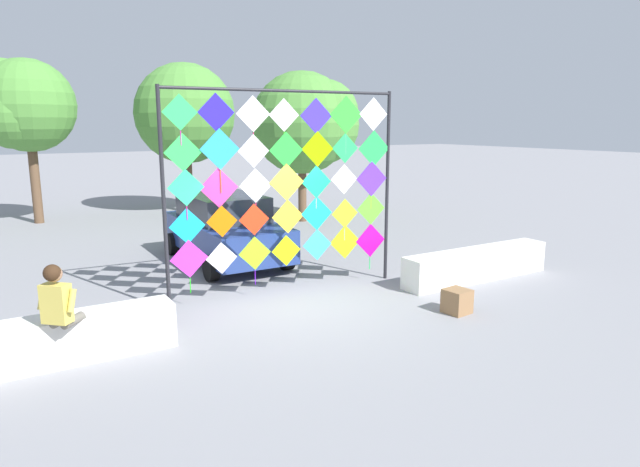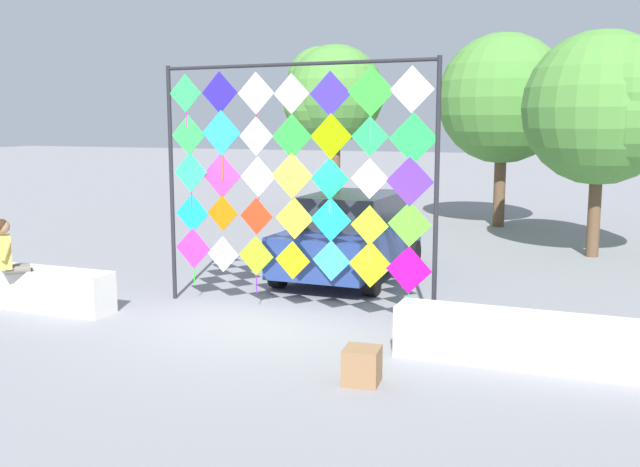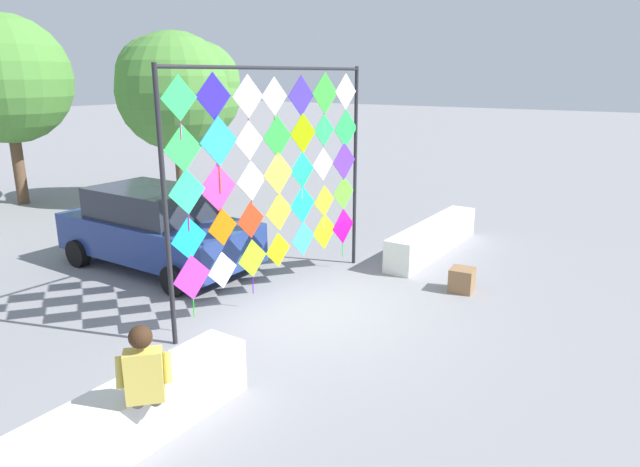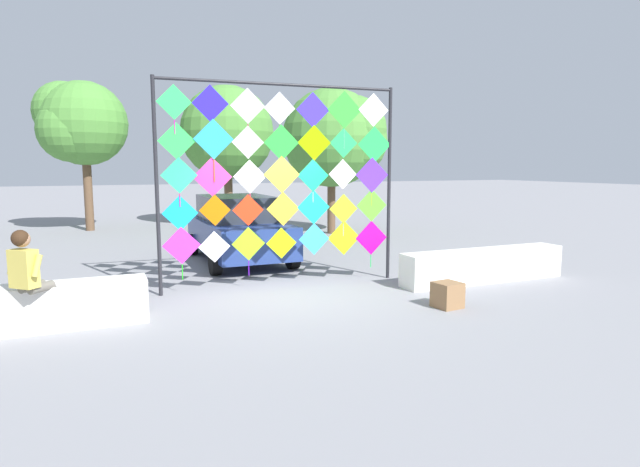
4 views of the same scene
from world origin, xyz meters
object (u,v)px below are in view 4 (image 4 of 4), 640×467
(seated_vendor, at_px, (31,274))
(tree_palm_like, at_px, (337,136))
(parked_car, at_px, (238,228))
(tree_far_right, at_px, (76,122))
(tree_broadleaf, at_px, (226,134))
(cardboard_box_large, at_px, (447,295))
(kite_display_rack, at_px, (283,169))

(seated_vendor, bearing_deg, tree_palm_like, 44.61)
(parked_car, xyz_separation_m, tree_far_right, (-3.66, 8.24, 3.06))
(tree_far_right, bearing_deg, tree_broadleaf, -2.74)
(seated_vendor, height_order, parked_car, parked_car)
(seated_vendor, bearing_deg, parked_car, 48.28)
(cardboard_box_large, xyz_separation_m, tree_far_right, (-5.75, 13.85, 3.66))
(kite_display_rack, height_order, tree_broadleaf, tree_broadleaf)
(tree_palm_like, height_order, tree_far_right, tree_far_right)
(cardboard_box_large, bearing_deg, parked_car, 110.44)
(kite_display_rack, xyz_separation_m, seated_vendor, (-4.20, -1.56, -1.40))
(cardboard_box_large, relative_size, tree_palm_like, 0.09)
(kite_display_rack, xyz_separation_m, parked_car, (-0.11, 3.03, -1.47))
(kite_display_rack, bearing_deg, cardboard_box_large, -52.47)
(tree_far_right, bearing_deg, parked_car, -66.04)
(kite_display_rack, bearing_deg, tree_palm_like, 57.45)
(kite_display_rack, bearing_deg, tree_broadleaf, 81.90)
(seated_vendor, relative_size, cardboard_box_large, 3.54)
(kite_display_rack, relative_size, tree_palm_like, 0.93)
(tree_broadleaf, height_order, tree_far_right, tree_broadleaf)
(tree_palm_like, bearing_deg, seated_vendor, -135.39)
(parked_car, height_order, cardboard_box_large, parked_car)
(kite_display_rack, distance_m, parked_car, 3.36)
(kite_display_rack, bearing_deg, parked_car, 92.05)
(parked_car, relative_size, cardboard_box_large, 9.78)
(kite_display_rack, distance_m, tree_palm_like, 8.34)
(tree_broadleaf, xyz_separation_m, tree_far_right, (-5.34, 0.26, 0.28))
(parked_car, relative_size, tree_broadleaf, 0.76)
(tree_broadleaf, bearing_deg, seated_vendor, -114.63)
(kite_display_rack, distance_m, seated_vendor, 4.69)
(tree_broadleaf, distance_m, tree_far_right, 5.35)
(parked_car, relative_size, tree_far_right, 0.78)
(kite_display_rack, xyz_separation_m, tree_far_right, (-3.77, 11.27, 1.59))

